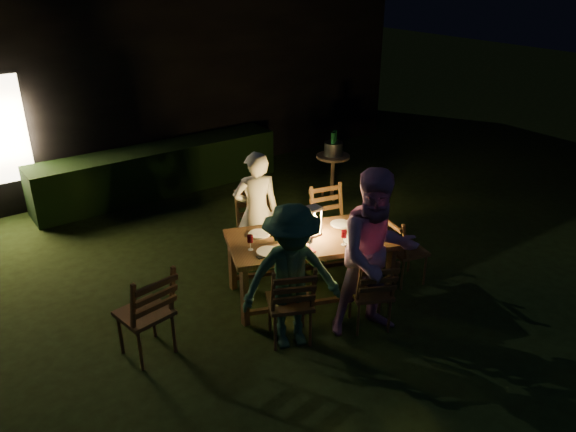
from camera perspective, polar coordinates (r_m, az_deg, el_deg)
garden_envelope at (r=11.82m, az=-16.09°, el=13.69°), size 40.00×40.00×3.20m
dining_table at (r=6.44m, az=2.26°, el=-2.76°), size 2.07×1.52×0.78m
chair_near_left at (r=5.91m, az=0.21°, el=-10.07°), size 0.61×0.62×1.00m
chair_near_right at (r=6.18m, az=8.37°, el=-8.85°), size 0.57×0.59×0.94m
chair_far_left at (r=7.18m, az=-3.07°, el=-3.09°), size 0.62×0.64×1.07m
chair_far_right at (r=7.43m, az=4.47°, el=-2.23°), size 0.55×0.58×1.02m
chair_end at (r=7.07m, az=11.81°, el=-4.48°), size 0.53×0.51×0.94m
chair_spare at (r=5.88m, az=-14.09°, el=-10.92°), size 0.55×0.58×1.06m
person_house_side at (r=7.02m, az=-3.23°, el=0.43°), size 0.67×0.55×1.57m
person_opp_right at (r=5.81m, az=8.97°, el=-3.87°), size 1.08×0.97×1.84m
person_opp_left at (r=5.60m, az=0.36°, el=-6.28°), size 1.16×0.90×1.58m
lantern at (r=6.40m, az=2.59°, el=-0.65°), size 0.16×0.16×0.35m
plate_far_left at (r=6.47m, az=-2.97°, el=-1.82°), size 0.25×0.25×0.01m
plate_near_left at (r=6.09m, az=-2.06°, el=-3.62°), size 0.25×0.25×0.01m
plate_far_right at (r=6.73m, az=5.38°, el=-0.81°), size 0.25×0.25×0.01m
plate_near_right at (r=6.36m, az=6.74°, el=-2.47°), size 0.25×0.25×0.01m
wineglass_a at (r=6.54m, az=-0.96°, el=-0.71°), size 0.06×0.06×0.18m
wineglass_b at (r=6.11m, az=-3.85°, el=-2.72°), size 0.06×0.06×0.18m
wineglass_c at (r=6.22m, az=5.69°, el=-2.23°), size 0.06×0.06×0.18m
wineglass_d at (r=6.72m, az=6.88°, el=-0.16°), size 0.06×0.06×0.18m
wineglass_e at (r=6.09m, az=2.23°, el=-2.77°), size 0.06×0.06×0.18m
bottle_table at (r=6.28m, az=0.12°, el=-1.29°), size 0.07×0.07×0.28m
napkin_left at (r=6.10m, az=1.82°, el=-3.60°), size 0.18×0.14×0.01m
napkin_right at (r=6.33m, az=7.85°, el=-2.68°), size 0.18×0.14×0.01m
phone at (r=6.01m, az=-2.54°, el=-4.09°), size 0.14×0.07×0.01m
side_table at (r=9.25m, az=4.59°, el=5.66°), size 0.55×0.55×0.74m
ice_bucket at (r=9.19m, az=4.64°, el=6.82°), size 0.30×0.30×0.22m
bottle_bucket_a at (r=9.11m, az=4.57°, el=7.00°), size 0.07×0.07×0.32m
bottle_bucket_b at (r=9.23m, az=4.73°, el=7.23°), size 0.07×0.07×0.32m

